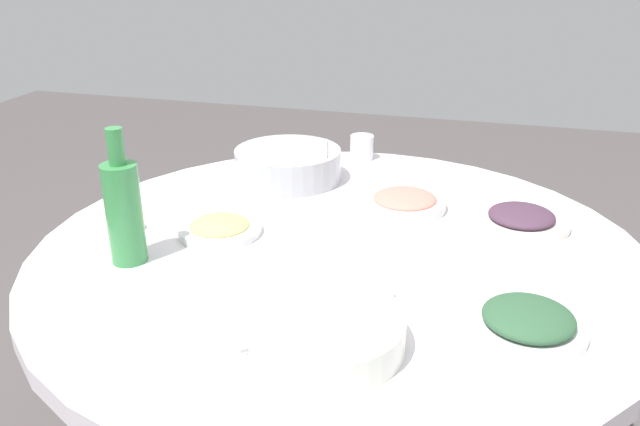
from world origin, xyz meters
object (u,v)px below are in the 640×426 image
at_px(dish_greens, 528,321).
at_px(tea_cup_near, 121,221).
at_px(round_dining_table, 339,277).
at_px(green_bottle, 124,210).
at_px(soup_bowl, 322,332).
at_px(dish_eggplant, 521,219).
at_px(tea_cup_far, 362,147).
at_px(dish_noodles, 220,228).
at_px(dish_shrimp, 405,202).
at_px(rice_bowl, 288,164).

bearing_deg(dish_greens, tea_cup_near, 79.05).
xyz_separation_m(round_dining_table, green_bottle, (-0.18, 0.41, 0.19)).
bearing_deg(soup_bowl, dish_greens, -67.67).
bearing_deg(dish_eggplant, soup_bowl, 151.34).
distance_m(round_dining_table, soup_bowl, 0.39).
bearing_deg(tea_cup_far, dish_noodles, 161.75).
distance_m(soup_bowl, dish_shrimp, 0.62).
distance_m(dish_eggplant, tea_cup_near, 0.93).
bearing_deg(rice_bowl, dish_noodles, 173.81).
xyz_separation_m(dish_noodles, tea_cup_near, (-0.05, 0.22, 0.01)).
bearing_deg(tea_cup_near, dish_noodles, -76.28).
bearing_deg(green_bottle, dish_noodles, -36.17).
bearing_deg(dish_noodles, tea_cup_near, 103.72).
height_order(rice_bowl, tea_cup_near, rice_bowl).
height_order(dish_shrimp, green_bottle, green_bottle).
xyz_separation_m(dish_eggplant, green_bottle, (-0.40, 0.79, 0.10)).
distance_m(rice_bowl, green_bottle, 0.58).
height_order(dish_shrimp, tea_cup_far, tea_cup_far).
bearing_deg(tea_cup_far, dish_greens, -150.48).
bearing_deg(soup_bowl, dish_noodles, 43.40).
bearing_deg(dish_shrimp, dish_eggplant, -96.43).
height_order(dish_greens, tea_cup_near, tea_cup_near).
bearing_deg(dish_shrimp, dish_noodles, 123.90).
bearing_deg(soup_bowl, dish_shrimp, -3.98).
bearing_deg(dish_eggplant, dish_shrimp, 83.57).
bearing_deg(dish_eggplant, tea_cup_near, 107.64).
distance_m(rice_bowl, dish_greens, 0.87).
bearing_deg(tea_cup_far, tea_cup_near, 147.57).
bearing_deg(dish_greens, round_dining_table, 59.01).
xyz_separation_m(rice_bowl, green_bottle, (-0.55, 0.17, 0.07)).
xyz_separation_m(rice_bowl, tea_cup_near, (-0.43, 0.26, -0.02)).
bearing_deg(rice_bowl, dish_greens, -133.77).
relative_size(round_dining_table, rice_bowl, 4.56).
bearing_deg(dish_greens, green_bottle, 86.31).
height_order(round_dining_table, rice_bowl, rice_bowl).
height_order(round_dining_table, tea_cup_far, tea_cup_far).
height_order(dish_shrimp, tea_cup_near, tea_cup_near).
distance_m(round_dining_table, green_bottle, 0.49).
relative_size(round_dining_table, green_bottle, 4.65).
relative_size(soup_bowl, tea_cup_near, 4.19).
distance_m(rice_bowl, tea_cup_far, 0.28).
height_order(tea_cup_near, tea_cup_far, tea_cup_far).
xyz_separation_m(round_dining_table, rice_bowl, (0.37, 0.24, 0.12)).
height_order(dish_eggplant, green_bottle, green_bottle).
distance_m(dish_eggplant, dish_noodles, 0.70).
relative_size(round_dining_table, dish_noodles, 7.00).
xyz_separation_m(round_dining_table, dish_shrimp, (0.25, -0.11, 0.10)).
relative_size(dish_noodles, tea_cup_near, 2.89).
bearing_deg(green_bottle, soup_bowl, -111.71).
relative_size(dish_eggplant, dish_greens, 1.10).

